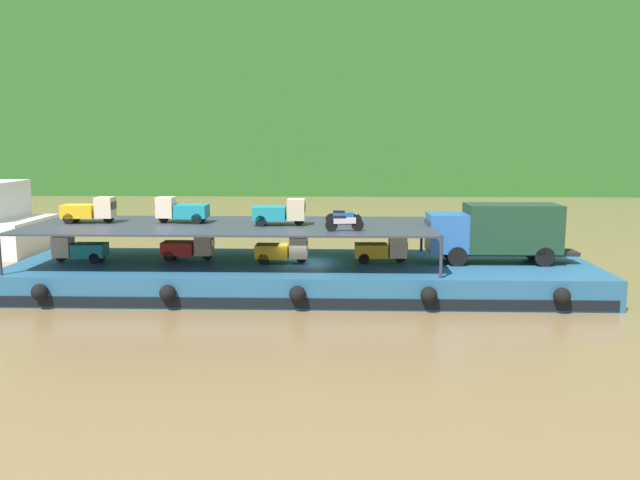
{
  "coord_description": "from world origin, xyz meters",
  "views": [
    {
      "loc": [
        2.0,
        -34.02,
        7.97
      ],
      "look_at": [
        0.9,
        0.0,
        2.7
      ],
      "focal_mm": 36.77,
      "sensor_mm": 36.0,
      "label": 1
    }
  ],
  "objects_px": {
    "mini_truck_upper_mid": "(181,210)",
    "motorcycle_upper_port": "(344,222)",
    "cargo_barge": "(303,276)",
    "mini_truck_lower_mid": "(283,250)",
    "covered_lorry": "(497,231)",
    "mini_truck_upper_fore": "(280,212)",
    "mini_truck_lower_aft": "(189,247)",
    "mini_truck_upper_stern": "(90,210)",
    "mini_truck_lower_fore": "(382,249)",
    "mini_truck_lower_stern": "(79,249)",
    "motorcycle_upper_centre": "(343,217)"
  },
  "relations": [
    {
      "from": "mini_truck_lower_mid",
      "to": "mini_truck_lower_fore",
      "type": "bearing_deg",
      "value": 3.96
    },
    {
      "from": "mini_truck_lower_stern",
      "to": "mini_truck_lower_aft",
      "type": "height_order",
      "value": "same"
    },
    {
      "from": "mini_truck_upper_stern",
      "to": "motorcycle_upper_port",
      "type": "distance_m",
      "value": 13.95
    },
    {
      "from": "motorcycle_upper_centre",
      "to": "mini_truck_lower_stern",
      "type": "bearing_deg",
      "value": -179.07
    },
    {
      "from": "motorcycle_upper_port",
      "to": "mini_truck_lower_fore",
      "type": "bearing_deg",
      "value": 51.2
    },
    {
      "from": "mini_truck_upper_fore",
      "to": "motorcycle_upper_port",
      "type": "bearing_deg",
      "value": -33.07
    },
    {
      "from": "cargo_barge",
      "to": "mini_truck_lower_mid",
      "type": "relative_size",
      "value": 11.05
    },
    {
      "from": "mini_truck_lower_aft",
      "to": "motorcycle_upper_port",
      "type": "bearing_deg",
      "value": -19.08
    },
    {
      "from": "covered_lorry",
      "to": "mini_truck_upper_mid",
      "type": "distance_m",
      "value": 16.8
    },
    {
      "from": "mini_truck_lower_mid",
      "to": "mini_truck_upper_mid",
      "type": "relative_size",
      "value": 0.99
    },
    {
      "from": "mini_truck_lower_mid",
      "to": "covered_lorry",
      "type": "bearing_deg",
      "value": 2.32
    },
    {
      "from": "mini_truck_upper_mid",
      "to": "mini_truck_lower_stern",
      "type": "bearing_deg",
      "value": -170.14
    },
    {
      "from": "mini_truck_lower_stern",
      "to": "motorcycle_upper_port",
      "type": "height_order",
      "value": "motorcycle_upper_port"
    },
    {
      "from": "mini_truck_lower_mid",
      "to": "mini_truck_upper_stern",
      "type": "bearing_deg",
      "value": 176.18
    },
    {
      "from": "motorcycle_upper_centre",
      "to": "motorcycle_upper_port",
      "type": "bearing_deg",
      "value": -89.02
    },
    {
      "from": "cargo_barge",
      "to": "mini_truck_lower_aft",
      "type": "distance_m",
      "value": 6.4
    },
    {
      "from": "covered_lorry",
      "to": "mini_truck_upper_fore",
      "type": "bearing_deg",
      "value": -177.89
    },
    {
      "from": "mini_truck_upper_fore",
      "to": "mini_truck_upper_stern",
      "type": "bearing_deg",
      "value": 176.34
    },
    {
      "from": "motorcycle_upper_centre",
      "to": "mini_truck_upper_mid",
      "type": "bearing_deg",
      "value": 175.43
    },
    {
      "from": "mini_truck_lower_aft",
      "to": "motorcycle_upper_centre",
      "type": "height_order",
      "value": "motorcycle_upper_centre"
    },
    {
      "from": "covered_lorry",
      "to": "mini_truck_upper_mid",
      "type": "height_order",
      "value": "mini_truck_upper_mid"
    },
    {
      "from": "mini_truck_lower_mid",
      "to": "motorcycle_upper_port",
      "type": "height_order",
      "value": "motorcycle_upper_port"
    },
    {
      "from": "cargo_barge",
      "to": "motorcycle_upper_centre",
      "type": "height_order",
      "value": "motorcycle_upper_centre"
    },
    {
      "from": "mini_truck_lower_fore",
      "to": "mini_truck_upper_stern",
      "type": "height_order",
      "value": "mini_truck_upper_stern"
    },
    {
      "from": "mini_truck_lower_stern",
      "to": "motorcycle_upper_centre",
      "type": "bearing_deg",
      "value": 0.93
    },
    {
      "from": "covered_lorry",
      "to": "mini_truck_upper_mid",
      "type": "xyz_separation_m",
      "value": [
        -16.76,
        0.42,
        1.0
      ]
    },
    {
      "from": "mini_truck_lower_aft",
      "to": "motorcycle_upper_centre",
      "type": "xyz_separation_m",
      "value": [
        8.32,
        -0.58,
        1.74
      ]
    },
    {
      "from": "motorcycle_upper_port",
      "to": "mini_truck_lower_stern",
      "type": "bearing_deg",
      "value": 171.54
    },
    {
      "from": "mini_truck_upper_stern",
      "to": "motorcycle_upper_centre",
      "type": "xyz_separation_m",
      "value": [
        13.61,
        -0.51,
        -0.26
      ]
    },
    {
      "from": "mini_truck_upper_stern",
      "to": "mini_truck_upper_mid",
      "type": "bearing_deg",
      "value": 2.12
    },
    {
      "from": "mini_truck_lower_mid",
      "to": "motorcycle_upper_centre",
      "type": "bearing_deg",
      "value": 3.31
    },
    {
      "from": "mini_truck_upper_fore",
      "to": "mini_truck_lower_stern",
      "type": "bearing_deg",
      "value": -179.57
    },
    {
      "from": "mini_truck_upper_stern",
      "to": "motorcycle_upper_port",
      "type": "height_order",
      "value": "mini_truck_upper_stern"
    },
    {
      "from": "mini_truck_lower_aft",
      "to": "mini_truck_lower_fore",
      "type": "relative_size",
      "value": 1.0
    },
    {
      "from": "mini_truck_upper_mid",
      "to": "covered_lorry",
      "type": "bearing_deg",
      "value": -1.44
    },
    {
      "from": "mini_truck_lower_stern",
      "to": "mini_truck_lower_aft",
      "type": "relative_size",
      "value": 1.01
    },
    {
      "from": "covered_lorry",
      "to": "mini_truck_lower_aft",
      "type": "bearing_deg",
      "value": 178.94
    },
    {
      "from": "mini_truck_lower_aft",
      "to": "cargo_barge",
      "type": "bearing_deg",
      "value": -5.67
    },
    {
      "from": "motorcycle_upper_port",
      "to": "motorcycle_upper_centre",
      "type": "xyz_separation_m",
      "value": [
        -0.04,
        2.32,
        0.0
      ]
    },
    {
      "from": "mini_truck_upper_mid",
      "to": "mini_truck_lower_aft",
      "type": "bearing_deg",
      "value": -17.78
    },
    {
      "from": "mini_truck_lower_aft",
      "to": "mini_truck_upper_stern",
      "type": "relative_size",
      "value": 0.99
    },
    {
      "from": "mini_truck_lower_fore",
      "to": "mini_truck_upper_stern",
      "type": "xyz_separation_m",
      "value": [
        -15.66,
        0.34,
        2.0
      ]
    },
    {
      "from": "mini_truck_lower_fore",
      "to": "covered_lorry",
      "type": "bearing_deg",
      "value": 0.9
    },
    {
      "from": "mini_truck_lower_fore",
      "to": "motorcycle_upper_centre",
      "type": "distance_m",
      "value": 2.69
    },
    {
      "from": "mini_truck_lower_aft",
      "to": "mini_truck_lower_fore",
      "type": "height_order",
      "value": "same"
    },
    {
      "from": "mini_truck_upper_mid",
      "to": "mini_truck_lower_fore",
      "type": "bearing_deg",
      "value": -2.76
    },
    {
      "from": "mini_truck_upper_stern",
      "to": "mini_truck_lower_mid",
      "type": "bearing_deg",
      "value": -3.82
    },
    {
      "from": "cargo_barge",
      "to": "mini_truck_lower_aft",
      "type": "bearing_deg",
      "value": 174.33
    },
    {
      "from": "mini_truck_upper_mid",
      "to": "motorcycle_upper_port",
      "type": "bearing_deg",
      "value": -19.03
    },
    {
      "from": "mini_truck_lower_aft",
      "to": "motorcycle_upper_port",
      "type": "distance_m",
      "value": 9.02
    }
  ]
}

